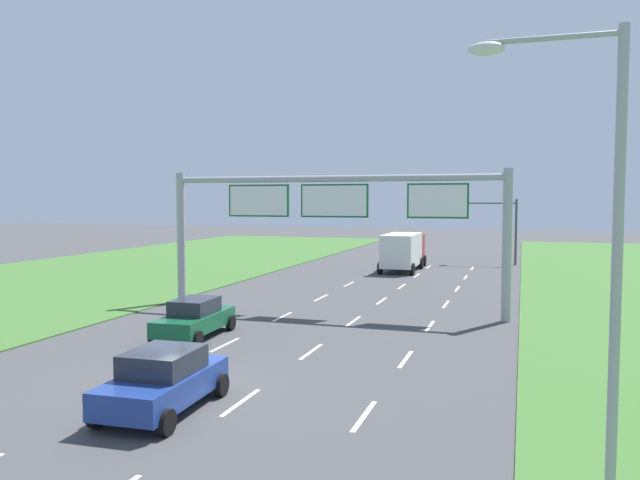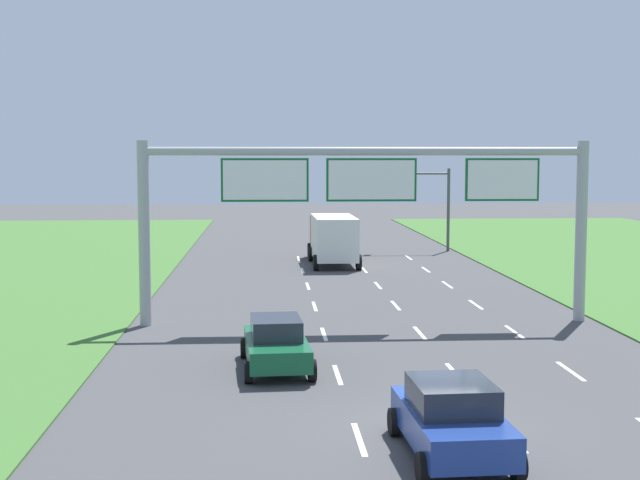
{
  "view_description": "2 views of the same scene",
  "coord_description": "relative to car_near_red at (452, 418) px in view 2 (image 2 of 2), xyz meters",
  "views": [
    {
      "loc": [
        9.05,
        -15.36,
        5.61
      ],
      "look_at": [
        0.44,
        11.09,
        3.77
      ],
      "focal_mm": 35.0,
      "sensor_mm": 36.0,
      "label": 1
    },
    {
      "loc": [
        -3.87,
        -19.62,
        6.41
      ],
      "look_at": [
        -2.05,
        9.54,
        3.66
      ],
      "focal_mm": 50.0,
      "sensor_mm": 36.0,
      "label": 2
    }
  ],
  "objects": [
    {
      "name": "traffic_light_mast",
      "position": [
        6.5,
        40.99,
        3.04
      ],
      "size": [
        4.76,
        0.49,
        5.6
      ],
      "color": "#47494F",
      "rests_on": "ground_plane"
    },
    {
      "name": "car_lead_silver",
      "position": [
        -3.64,
        8.11,
        -0.04
      ],
      "size": [
        2.26,
        4.43,
        1.57
      ],
      "rotation": [
        0.0,
        0.0,
        0.06
      ],
      "color": "#145633",
      "rests_on": "ground_plane"
    },
    {
      "name": "sign_gantry",
      "position": [
        -0.0,
        15.36,
        4.13
      ],
      "size": [
        17.24,
        0.44,
        7.0
      ],
      "color": "#9EA0A5",
      "rests_on": "ground_plane"
    },
    {
      "name": "car_near_red",
      "position": [
        0.0,
        0.0,
        0.0
      ],
      "size": [
        2.28,
        4.25,
        1.64
      ],
      "rotation": [
        0.0,
        0.0,
        0.04
      ],
      "color": "navy",
      "rests_on": "ground_plane"
    },
    {
      "name": "lane_dashes_slip",
      "position": [
        5.15,
        10.26,
        -0.82
      ],
      "size": [
        0.14,
        56.4,
        0.01
      ],
      "color": "white",
      "rests_on": "ground_plane"
    },
    {
      "name": "lane_dashes_inner_right",
      "position": [
        1.65,
        10.26,
        -0.82
      ],
      "size": [
        0.14,
        56.4,
        0.01
      ],
      "color": "white",
      "rests_on": "ground_plane"
    },
    {
      "name": "box_truck",
      "position": [
        0.08,
        34.46,
        0.78
      ],
      "size": [
        2.76,
        7.93,
        2.9
      ],
      "rotation": [
        0.0,
        0.0,
        0.01
      ],
      "color": "#B21E19",
      "rests_on": "ground_plane"
    },
    {
      "name": "lane_dashes_inner_left",
      "position": [
        -1.85,
        10.26,
        -0.82
      ],
      "size": [
        0.14,
        56.4,
        0.01
      ],
      "color": "white",
      "rests_on": "ground_plane"
    },
    {
      "name": "ground_plane",
      "position": [
        -0.1,
        1.26,
        -0.83
      ],
      "size": [
        200.0,
        200.0,
        0.0
      ],
      "primitive_type": "plane",
      "color": "#424244"
    }
  ]
}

